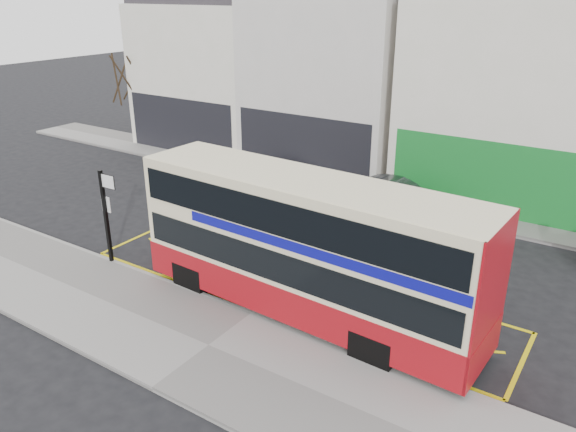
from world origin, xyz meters
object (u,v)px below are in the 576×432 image
Objects in this scene: car_silver at (276,171)px; double_decker_bus at (307,246)px; car_grey at (396,199)px; street_tree_left at (129,65)px; bus_stop_post at (106,209)px.

double_decker_bus is at bearing -151.27° from car_silver.
car_silver is 6.55m from car_grey.
double_decker_bus is 22.10m from street_tree_left.
car_silver is at bearing 88.33° from car_grey.
double_decker_bus is 2.28× the size of car_grey.
double_decker_bus is 11.83m from car_silver.
car_grey is (-0.85, 8.44, -1.42)m from double_decker_bus.
street_tree_left is (-11.89, 11.96, 2.52)m from bus_stop_post.
street_tree_left is at bearing 86.45° from car_grey.
street_tree_left is at bearing 152.82° from double_decker_bus.
car_grey is 18.75m from street_tree_left.
street_tree_left is (-19.03, 10.97, 2.42)m from double_decker_bus.
double_decker_bus reaches higher than car_grey.
bus_stop_post is at bearing -169.33° from double_decker_bus.
car_grey is at bearing -106.21° from car_silver.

